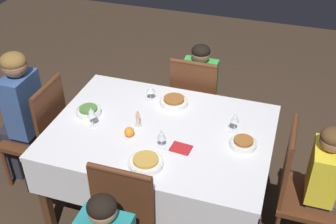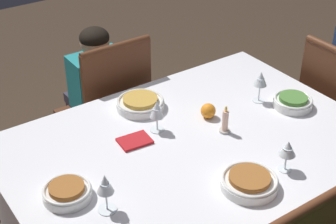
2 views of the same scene
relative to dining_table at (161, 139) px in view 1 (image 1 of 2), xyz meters
The scene contains 19 objects.
ground_plane 0.67m from the dining_table, ahead, with size 8.00×8.00×0.00m, color #3D2D21.
dining_table is the anchor object (origin of this frame).
chair_east 1.03m from the dining_table, ahead, with size 0.44×0.43×0.97m.
chair_west 1.03m from the dining_table, behind, with size 0.44×0.43×0.97m.
chair_south 0.82m from the dining_table, 94.04° to the right, with size 0.43×0.44×0.97m.
person_adult_denim 1.18m from the dining_table, ahead, with size 0.34×0.30×1.19m.
person_child_yellow 1.19m from the dining_table, behind, with size 0.33×0.30×1.03m.
person_child_green 0.98m from the dining_table, 93.31° to the right, with size 0.30×0.33×1.00m.
bowl_east 0.59m from the dining_table, ahead, with size 0.19×0.19×0.06m.
wine_glass_east 0.53m from the dining_table, 12.90° to the left, with size 0.06×0.06×0.16m.
bowl_west 0.60m from the dining_table, behind, with size 0.18×0.18×0.06m.
wine_glass_west 0.56m from the dining_table, 164.15° to the right, with size 0.07×0.07×0.16m.
bowl_north 0.40m from the dining_table, 94.41° to the left, with size 0.23×0.23×0.06m.
wine_glass_north 0.27m from the dining_table, 110.61° to the left, with size 0.07×0.07×0.15m.
bowl_south 0.36m from the dining_table, 88.91° to the right, with size 0.22×0.22×0.06m.
wine_glass_south 0.44m from the dining_table, 60.02° to the right, with size 0.07×0.07×0.14m.
candle_centerpiece 0.22m from the dining_table, ahead, with size 0.05×0.05×0.13m.
orange_fruit 0.26m from the dining_table, 36.19° to the left, with size 0.07×0.07×0.07m, color orange.
napkin_red_folded 0.27m from the dining_table, 141.13° to the left, with size 0.15×0.11×0.01m.
Camera 1 is at (-0.78, 2.25, 2.58)m, focal length 45.00 mm.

